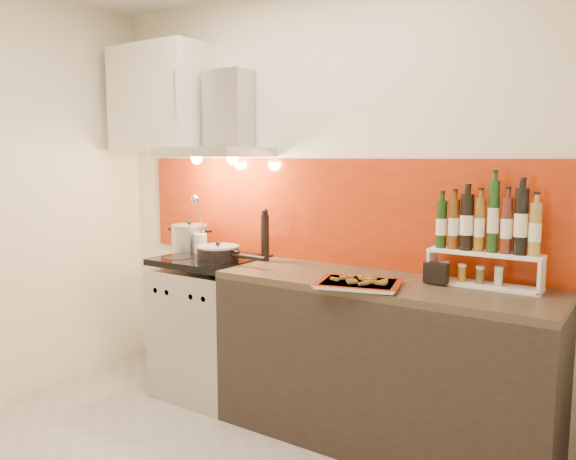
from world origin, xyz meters
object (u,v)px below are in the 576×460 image
Objects in this scene: counter at (380,362)px; stock_pot at (190,238)px; pepper_mill at (265,236)px; saute_pan at (219,253)px; baking_tray at (359,283)px; range_stove at (211,327)px.

counter is 1.58m from stock_pot.
pepper_mill reaches higher than stock_pot.
saute_pan is 1.06× the size of baking_tray.
baking_tray reaches higher than range_stove.
baking_tray is (1.16, -0.19, 0.47)m from range_stove.
counter is at bearing -7.81° from pepper_mill.
baking_tray is at bearing -20.81° from pepper_mill.
counter is 1.05m from pepper_mill.
counter is (1.20, 0.00, 0.01)m from range_stove.
counter is 7.30× the size of stock_pot.
stock_pot is 1.47m from baking_tray.
range_stove is 3.69× the size of stock_pot.
pepper_mill is at bearing 172.19° from counter.
range_stove is 0.72m from pepper_mill.
stock_pot is at bearing 156.52° from saute_pan.
pepper_mill is at bearing 1.24° from stock_pot.
range_stove is at bearing -160.87° from pepper_mill.
saute_pan is at bearing -28.14° from range_stove.
stock_pot is 0.46m from saute_pan.
range_stove is 1.89× the size of baking_tray.
counter is 0.50m from baking_tray.
pepper_mill reaches higher than range_stove.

